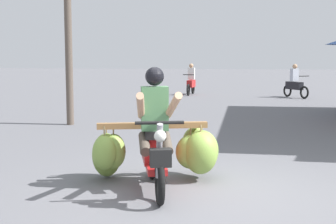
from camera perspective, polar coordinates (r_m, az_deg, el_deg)
ground_plane at (r=5.96m, az=5.92°, el=-10.02°), size 120.00×120.00×0.00m
motorbike_main_loaded at (r=6.45m, az=-0.49°, el=-4.26°), size 1.84×1.93×1.58m
motorbike_distant_ahead_left at (r=21.37m, az=2.78°, el=3.61°), size 0.50×1.62×1.40m
motorbike_distant_ahead_right at (r=20.54m, az=14.97°, el=3.26°), size 0.96×1.41×1.40m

